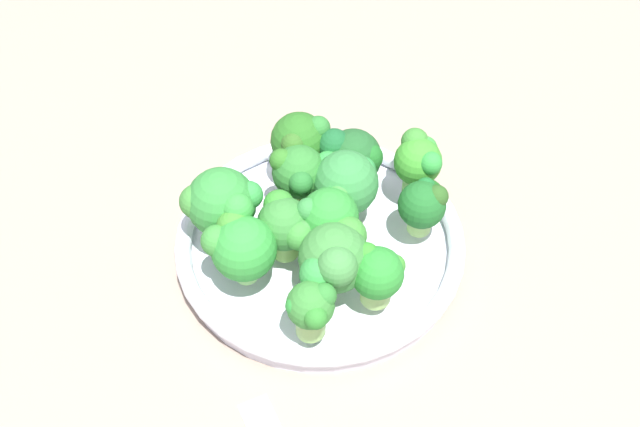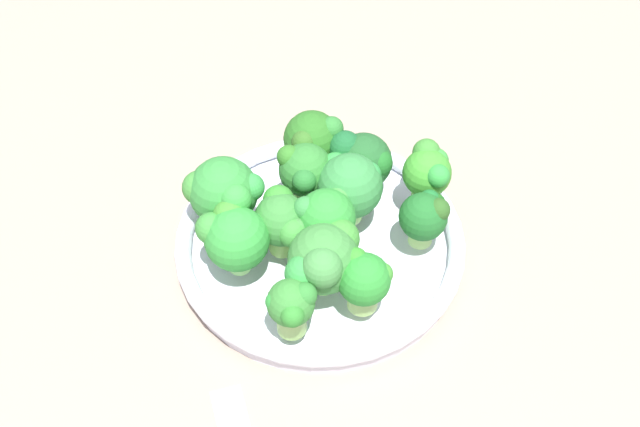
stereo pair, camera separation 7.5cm
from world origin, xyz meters
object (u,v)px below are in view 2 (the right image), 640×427
at_px(broccoli_floret_2, 283,222).
at_px(broccoli_floret_12, 428,172).
at_px(broccoli_floret_5, 321,259).
at_px(broccoli_floret_10, 305,172).
at_px(broccoli_floret_9, 329,215).
at_px(broccoli_floret_1, 234,234).
at_px(broccoli_floret_3, 313,141).
at_px(broccoli_floret_8, 349,184).
at_px(bowl, 320,244).
at_px(broccoli_floret_4, 291,306).
at_px(broccoli_floret_7, 362,161).
at_px(broccoli_floret_11, 364,280).
at_px(broccoli_floret_6, 426,215).
at_px(broccoli_floret_0, 224,192).

height_order(broccoli_floret_2, broccoli_floret_12, broccoli_floret_12).
xyz_separation_m(broccoli_floret_5, broccoli_floret_10, (-0.02, 0.10, -0.00)).
bearing_deg(broccoli_floret_9, broccoli_floret_1, -162.54).
bearing_deg(broccoli_floret_12, broccoli_floret_9, -146.50).
distance_m(broccoli_floret_3, broccoli_floret_8, 0.06).
height_order(bowl, broccoli_floret_4, broccoli_floret_4).
height_order(broccoli_floret_3, broccoli_floret_10, broccoli_floret_3).
xyz_separation_m(broccoli_floret_4, broccoli_floret_8, (0.04, 0.13, 0.01)).
distance_m(bowl, broccoli_floret_7, 0.09).
bearing_deg(broccoli_floret_12, broccoli_floret_11, -114.73).
distance_m(broccoli_floret_3, broccoli_floret_5, 0.14).
xyz_separation_m(broccoli_floret_3, broccoli_floret_6, (0.11, -0.08, -0.01)).
relative_size(broccoli_floret_8, broccoli_floret_11, 1.22).
xyz_separation_m(broccoli_floret_2, broccoli_floret_10, (0.02, 0.06, 0.00)).
bearing_deg(broccoli_floret_6, broccoli_floret_8, 159.24).
relative_size(broccoli_floret_1, broccoli_floret_11, 1.15).
xyz_separation_m(broccoli_floret_8, broccoli_floret_10, (-0.04, 0.01, -0.00)).
xyz_separation_m(broccoli_floret_2, broccoli_floret_3, (0.02, 0.10, 0.00)).
bearing_deg(broccoli_floret_11, broccoli_floret_3, 108.93).
bearing_deg(broccoli_floret_0, broccoli_floret_4, -57.94).
distance_m(broccoli_floret_2, broccoli_floret_10, 0.06).
bearing_deg(broccoli_floret_3, broccoli_floret_8, -55.02).
xyz_separation_m(broccoli_floret_2, broccoli_floret_5, (0.04, -0.04, 0.00)).
relative_size(broccoli_floret_11, broccoli_floret_12, 0.91).
distance_m(broccoli_floret_2, broccoli_floret_6, 0.13).
bearing_deg(broccoli_floret_1, broccoli_floret_10, 53.68).
height_order(bowl, broccoli_floret_2, broccoli_floret_2).
bearing_deg(broccoli_floret_2, broccoli_floret_11, -36.93).
xyz_separation_m(broccoli_floret_4, broccoli_floret_12, (0.12, 0.15, 0.01)).
height_order(broccoli_floret_7, broccoli_floret_10, broccoli_floret_10).
relative_size(bowl, broccoli_floret_0, 3.46).
relative_size(broccoli_floret_0, broccoli_floret_7, 1.20).
height_order(broccoli_floret_1, broccoli_floret_3, broccoli_floret_3).
bearing_deg(broccoli_floret_11, bowl, 118.88).
xyz_separation_m(broccoli_floret_5, broccoli_floret_8, (0.02, 0.09, -0.00)).
xyz_separation_m(bowl, broccoli_floret_12, (0.10, 0.05, 0.05)).
height_order(broccoli_floret_5, broccoli_floret_6, broccoli_floret_5).
height_order(broccoli_floret_1, broccoli_floret_8, broccoli_floret_8).
bearing_deg(broccoli_floret_4, broccoli_floret_12, 52.98).
height_order(broccoli_floret_1, broccoli_floret_9, broccoli_floret_9).
bearing_deg(bowl, broccoli_floret_11, -61.12).
bearing_deg(broccoli_floret_0, broccoli_floret_10, 25.76).
relative_size(broccoli_floret_5, broccoli_floret_7, 1.12).
height_order(broccoli_floret_5, broccoli_floret_7, broccoli_floret_5).
bearing_deg(broccoli_floret_1, broccoli_floret_9, 17.46).
bearing_deg(broccoli_floret_2, broccoli_floret_0, 155.08).
height_order(broccoli_floret_4, broccoli_floret_6, broccoli_floret_4).
bearing_deg(broccoli_floret_4, broccoli_floret_3, 88.21).
distance_m(broccoli_floret_7, broccoli_floret_8, 0.04).
relative_size(bowl, broccoli_floret_4, 4.67).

